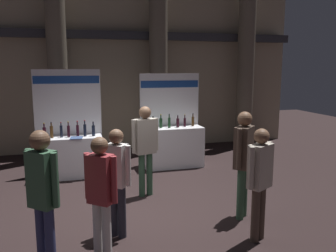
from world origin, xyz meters
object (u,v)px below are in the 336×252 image
object	(u,v)px
exhibitor_booth_0	(70,151)
exhibitor_booth_1	(173,143)
visitor_2	(101,190)
visitor_5	(117,175)
visitor_7	(145,143)
visitor_3	(260,175)
visitor_8	(43,191)
visitor_0	(244,155)

from	to	relation	value
exhibitor_booth_0	exhibitor_booth_1	world-z (taller)	exhibitor_booth_0
visitor_2	exhibitor_booth_1	bearing A→B (deg)	102.32
visitor_5	visitor_7	bearing A→B (deg)	-74.99
visitor_5	visitor_7	distance (m)	1.76
exhibitor_booth_0	visitor_3	bearing A→B (deg)	-56.01
exhibitor_booth_0	visitor_7	distance (m)	2.30
visitor_3	visitor_8	xyz separation A→B (m)	(-2.98, -0.08, 0.08)
exhibitor_booth_0	visitor_2	xyz separation A→B (m)	(0.40, -3.94, 0.38)
exhibitor_booth_0	visitor_8	distance (m)	4.09
visitor_2	visitor_8	distance (m)	0.71
exhibitor_booth_0	visitor_8	size ratio (longest dim) A/B	1.37
visitor_0	visitor_2	world-z (taller)	visitor_0
visitor_2	exhibitor_booth_0	bearing A→B (deg)	135.91
visitor_5	visitor_7	size ratio (longest dim) A/B	0.92
exhibitor_booth_0	visitor_5	world-z (taller)	exhibitor_booth_0
exhibitor_booth_0	exhibitor_booth_1	size ratio (longest dim) A/B	1.05
exhibitor_booth_1	visitor_5	distance (m)	3.97
visitor_5	visitor_8	bearing A→B (deg)	77.98
visitor_0	visitor_5	distance (m)	2.14
exhibitor_booth_0	visitor_0	size ratio (longest dim) A/B	1.36
visitor_2	visitor_5	bearing A→B (deg)	105.64
exhibitor_booth_0	visitor_7	xyz separation A→B (m)	(1.45, -1.72, 0.47)
exhibitor_booth_1	visitor_0	world-z (taller)	exhibitor_booth_1
visitor_0	exhibitor_booth_0	bearing A→B (deg)	87.52
exhibitor_booth_1	visitor_5	world-z (taller)	exhibitor_booth_1
exhibitor_booth_1	visitor_3	size ratio (longest dim) A/B	1.41
visitor_5	visitor_8	size ratio (longest dim) A/B	0.91
visitor_3	visitor_8	size ratio (longest dim) A/B	0.93
visitor_2	visitor_8	world-z (taller)	visitor_8
exhibitor_booth_1	visitor_2	xyz separation A→B (m)	(-2.17, -4.11, 0.37)
visitor_2	visitor_3	world-z (taller)	visitor_3
visitor_7	visitor_8	size ratio (longest dim) A/B	0.99
exhibitor_booth_1	visitor_2	bearing A→B (deg)	-117.84
visitor_5	exhibitor_booth_0	bearing A→B (deg)	-37.45
visitor_2	visitor_5	world-z (taller)	visitor_2
visitor_3	visitor_0	bearing A→B (deg)	51.02
visitor_7	visitor_8	bearing A→B (deg)	38.31
exhibitor_booth_0	visitor_3	size ratio (longest dim) A/B	1.48
visitor_0	visitor_2	bearing A→B (deg)	153.23
visitor_2	visitor_0	bearing A→B (deg)	57.32
exhibitor_booth_1	visitor_3	world-z (taller)	exhibitor_booth_1
visitor_3	exhibitor_booth_0	bearing A→B (deg)	95.26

